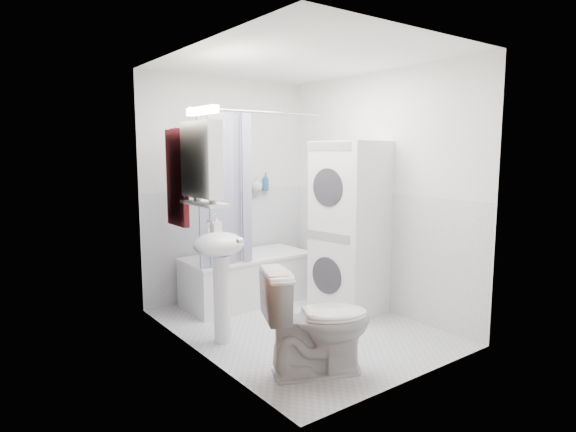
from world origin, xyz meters
TOP-DOWN VIEW (x-y plane):
  - floor at (0.00, 0.00)m, footprint 2.60×2.60m
  - room_walls at (0.00, 0.00)m, footprint 2.60×2.60m
  - wainscot at (0.00, 0.29)m, footprint 1.98×2.58m
  - door at (-0.95, -0.55)m, footprint 0.05×2.00m
  - bathtub at (0.00, 0.92)m, footprint 1.34×0.64m
  - tub_spout at (0.20, 1.25)m, footprint 0.04×0.12m
  - curtain_rod at (0.00, 0.66)m, footprint 1.52×0.02m
  - shower_curtain at (-0.38, 0.66)m, footprint 0.55×0.02m
  - sink at (-0.75, 0.11)m, footprint 0.44×0.37m
  - medicine_cabinet at (-0.90, 0.10)m, footprint 0.13×0.50m
  - shelf at (-0.89, 0.10)m, footprint 0.18×0.54m
  - shower_caddy at (0.25, 1.24)m, footprint 0.22×0.06m
  - towel at (-0.94, 0.50)m, footprint 0.07×0.35m
  - washer_dryer at (0.68, 0.04)m, footprint 0.68×0.68m
  - toilet at (-0.47, -0.81)m, footprint 0.90×0.72m
  - soap_pump at (-0.71, 0.25)m, footprint 0.08×0.17m
  - shelf_bottle at (-0.89, -0.05)m, footprint 0.07×0.18m
  - shelf_cup at (-0.89, 0.22)m, footprint 0.10×0.09m
  - shampoo_a at (0.35, 1.24)m, footprint 0.13×0.17m
  - shampoo_b at (0.47, 1.24)m, footprint 0.08×0.21m

SIDE VIEW (x-z plane):
  - floor at x=0.00m, z-range 0.00..0.00m
  - bathtub at x=0.00m, z-range 0.03..0.54m
  - toilet at x=-0.47m, z-range 0.00..0.78m
  - wainscot at x=0.00m, z-range -0.69..1.89m
  - sink at x=-0.75m, z-range 0.18..1.22m
  - tub_spout at x=0.20m, z-range 0.82..0.85m
  - washer_dryer at x=0.68m, z-range 0.00..1.71m
  - soap_pump at x=-0.71m, z-range 0.91..0.99m
  - door at x=-0.95m, z-range 0.00..2.00m
  - shower_caddy at x=0.25m, z-range 1.14..1.16m
  - shelf at x=-0.89m, z-range 1.19..1.21m
  - shampoo_b at x=0.47m, z-range 1.16..1.24m
  - shampoo_a at x=0.35m, z-range 1.16..1.29m
  - shelf_bottle at x=-0.89m, z-range 1.21..1.28m
  - shower_curtain at x=-0.38m, z-range 0.52..1.98m
  - shelf_cup at x=-0.89m, z-range 1.21..1.31m
  - towel at x=-0.94m, z-range 0.98..1.83m
  - room_walls at x=0.00m, z-range 0.19..2.79m
  - medicine_cabinet at x=-0.90m, z-range 1.21..1.92m
  - curtain_rod at x=0.00m, z-range 1.99..2.01m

